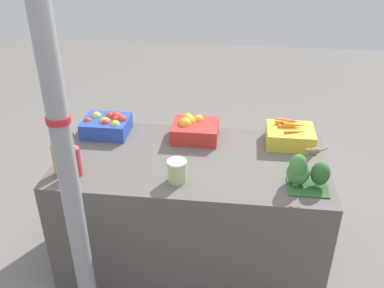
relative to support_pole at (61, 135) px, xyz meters
name	(u,v)px	position (x,y,z in m)	size (l,w,h in m)	color
ground_plane	(192,252)	(0.50, 0.68, -1.28)	(10.00, 10.00, 0.00)	slate
market_table	(192,208)	(0.50, 0.68, -0.89)	(1.66, 0.86, 0.78)	#56514C
support_pole	(61,135)	(0.00, 0.00, 0.00)	(0.11, 0.11, 2.55)	gray
apple_crate	(107,125)	(-0.11, 0.93, -0.43)	(0.30, 0.25, 0.14)	#2847B7
orange_crate	(193,128)	(0.47, 0.94, -0.43)	(0.30, 0.25, 0.15)	red
carrot_crate	(290,135)	(1.11, 0.94, -0.44)	(0.30, 0.25, 0.14)	gold
broccoli_pile	(304,172)	(1.14, 0.46, -0.41)	(0.23, 0.18, 0.20)	#2D602D
juice_bottle_amber	(57,156)	(-0.25, 0.42, -0.38)	(0.06, 0.06, 0.28)	gold
juice_bottle_ruby	(74,158)	(-0.15, 0.42, -0.39)	(0.07, 0.07, 0.27)	#B2333D
pickle_jar	(177,171)	(0.44, 0.42, -0.43)	(0.11, 0.11, 0.13)	#B2C684
sparrow_bird	(314,151)	(1.17, 0.45, -0.27)	(0.13, 0.07, 0.05)	#4C3D2D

